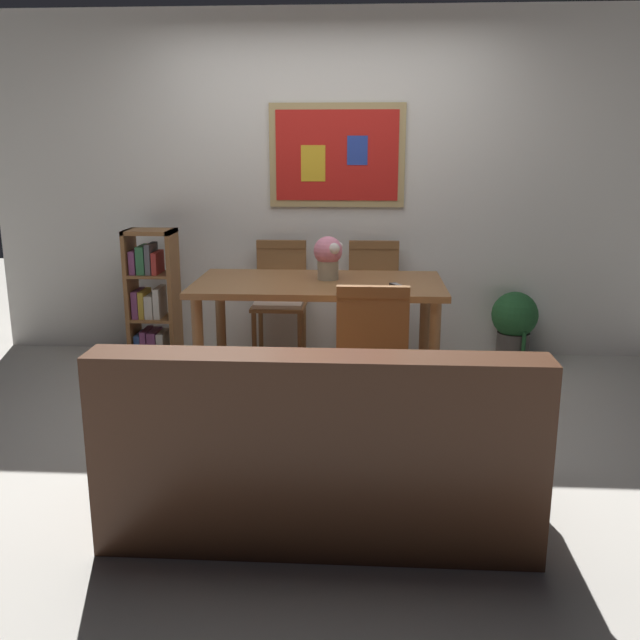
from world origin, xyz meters
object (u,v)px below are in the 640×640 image
dining_chair_far_left (280,291)px  dining_chair_far_right (373,292)px  dining_chair_near_right (372,350)px  flower_vase (328,255)px  potted_ivy (514,323)px  bookshelf (151,301)px  dining_table (319,296)px  tv_remote (397,286)px  leather_couch (320,454)px

dining_chair_far_left → dining_chair_far_right: size_ratio=1.00×
dining_chair_near_right → flower_vase: flower_vase is taller
potted_ivy → flower_vase: bearing=-151.7°
flower_vase → bookshelf: bearing=157.3°
dining_table → flower_vase: (0.06, 0.08, 0.26)m
bookshelf → tv_remote: size_ratio=6.25×
dining_table → dining_chair_far_right: bearing=64.5°
dining_chair_far_right → bookshelf: bookshelf is taller
dining_chair_far_left → dining_chair_near_right: 1.69m
dining_chair_near_right → leather_couch: 0.92m
dining_chair_near_right → flower_vase: 0.98m
bookshelf → flower_vase: flower_vase is taller
dining_chair_far_right → tv_remote: dining_chair_far_right is taller
bookshelf → flower_vase: bearing=-22.7°
flower_vase → tv_remote: size_ratio=1.75×
dining_chair_far_left → potted_ivy: dining_chair_far_left is taller
flower_vase → tv_remote: bearing=-30.5°
dining_chair_far_right → tv_remote: 0.99m
dining_table → dining_chair_far_right: size_ratio=1.77×
dining_chair_far_right → leather_couch: (-0.26, -2.41, -0.23)m
dining_chair_near_right → leather_couch: size_ratio=0.51×
dining_chair_near_right → leather_couch: dining_chair_near_right is taller
dining_chair_far_left → bookshelf: bearing=-173.7°
dining_table → flower_vase: size_ratio=5.67×
dining_table → leather_couch: size_ratio=0.89×
leather_couch → tv_remote: size_ratio=11.15×
bookshelf → flower_vase: size_ratio=3.56×
leather_couch → potted_ivy: leather_couch is taller
dining_chair_far_right → dining_chair_far_left: bearing=-179.2°
dining_table → flower_vase: 0.28m
dining_chair_far_right → bookshelf: bearing=-176.0°
dining_chair_far_left → dining_chair_far_right: bearing=0.8°
dining_chair_far_right → potted_ivy: bearing=3.0°
dining_chair_near_right → dining_chair_far_left: bearing=113.9°
dining_chair_far_right → bookshelf: size_ratio=0.90×
dining_chair_far_right → flower_vase: flower_vase is taller
leather_couch → flower_vase: bearing=91.7°
dining_chair_near_right → tv_remote: dining_chair_near_right is taller
dining_table → bookshelf: 1.48m
dining_chair_near_right → bookshelf: (-1.65, 1.43, -0.07)m
leather_couch → flower_vase: (-0.05, 1.72, 0.61)m
flower_vase → dining_table: bearing=-127.2°
bookshelf → potted_ivy: 2.77m
dining_chair_near_right → dining_table: bearing=113.5°
potted_ivy → flower_vase: (-1.39, -0.75, 0.62)m
potted_ivy → dining_chair_near_right: bearing=-124.5°
dining_table → tv_remote: size_ratio=9.96×
dining_chair_far_left → flower_vase: 0.88m
leather_couch → bookshelf: bearing=121.8°
dining_chair_near_right → leather_couch: (-0.23, -0.86, -0.23)m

